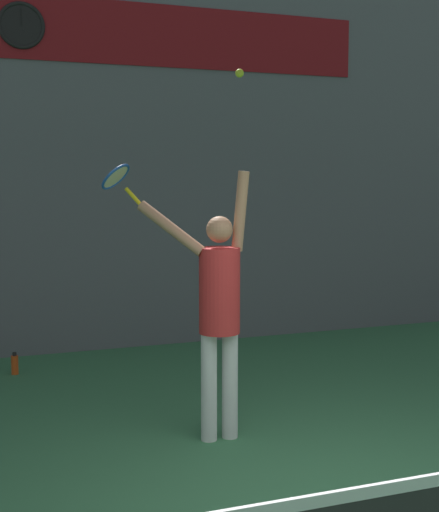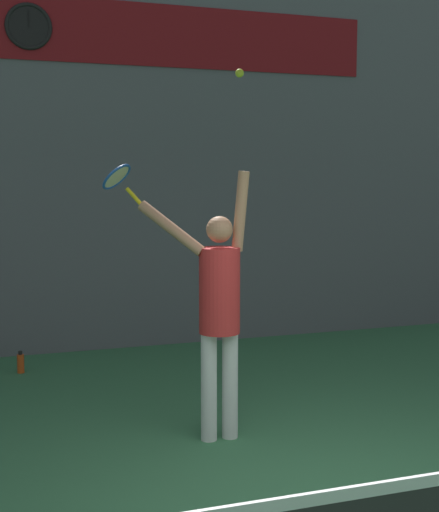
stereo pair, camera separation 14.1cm
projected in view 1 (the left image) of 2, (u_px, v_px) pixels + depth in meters
name	position (u px, v px, depth m)	size (l,w,h in m)	color
back_wall	(146.00, 148.00, 8.85)	(18.00, 0.10, 5.00)	slate
sponsor_banner	(146.00, 35.00, 8.65)	(5.62, 0.02, 0.75)	maroon
scoreboard_clock	(21.00, 25.00, 8.12)	(0.54, 0.05, 0.54)	black
tennis_player	(218.00, 303.00, 5.71)	(0.86, 0.55, 2.18)	white
tennis_racket	(117.00, 179.00, 5.79)	(0.37, 0.36, 0.35)	yellow
tennis_ball	(240.00, 73.00, 5.52)	(0.07, 0.07, 0.07)	#CCDB2D
water_bottle	(15.00, 364.00, 7.74)	(0.08, 0.08, 0.24)	#D84C19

